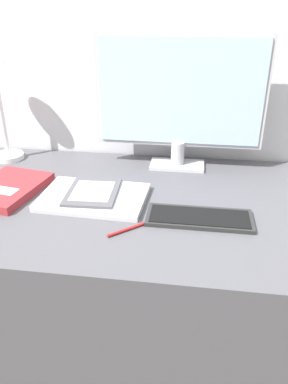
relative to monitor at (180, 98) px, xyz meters
The scene contains 8 objects.
wall_back 0.24m from the monitor, 116.68° to the left, with size 3.60×0.05×2.40m.
desk 0.70m from the monitor, 102.41° to the right, with size 1.47×0.79×0.74m.
monitor is the anchor object (origin of this frame).
keyboard 0.48m from the monitor, 77.26° to the right, with size 0.31×0.12×0.01m.
laptop 0.48m from the monitor, 128.12° to the right, with size 0.34×0.24×0.02m.
ereader 0.47m from the monitor, 129.26° to the right, with size 0.17×0.21×0.01m.
notebook 0.68m from the monitor, 151.20° to the right, with size 0.25×0.30×0.03m.
pen 0.55m from the monitor, 102.16° to the right, with size 0.11×0.10×0.01m.
Camera 1 is at (0.13, -0.91, 1.31)m, focal length 35.00 mm.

